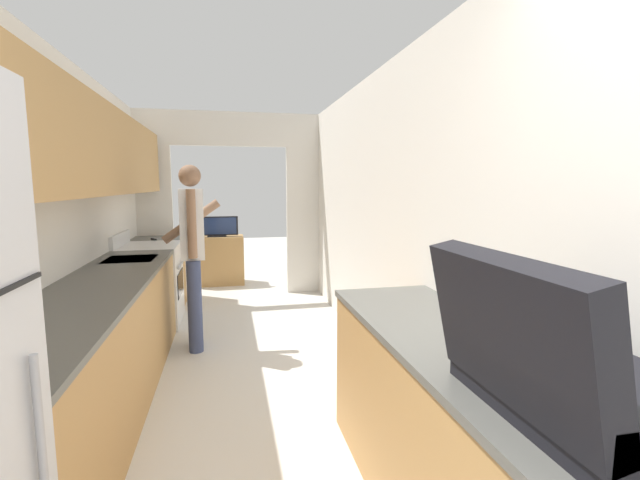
{
  "coord_description": "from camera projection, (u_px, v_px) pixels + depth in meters",
  "views": [
    {
      "loc": [
        -0.05,
        -0.44,
        1.54
      ],
      "look_at": [
        0.63,
        2.67,
        1.13
      ],
      "focal_mm": 24.0,
      "sensor_mm": 36.0,
      "label": 1
    }
  ],
  "objects": [
    {
      "name": "wall_right",
      "position": [
        428.0,
        229.0,
        2.82
      ],
      "size": [
        0.06,
        7.9,
        2.5
      ],
      "color": "white",
      "rests_on": "ground_plane"
    },
    {
      "name": "tv_cabinet",
      "position": [
        218.0,
        260.0,
        6.62
      ],
      "size": [
        0.79,
        0.42,
        0.75
      ],
      "color": "#B2844C",
      "rests_on": "ground_plane"
    },
    {
      "name": "range_oven",
      "position": [
        151.0,
        284.0,
        4.74
      ],
      "size": [
        0.66,
        0.77,
        1.02
      ],
      "color": "white",
      "rests_on": "ground_plane"
    },
    {
      "name": "counter_right",
      "position": [
        462.0,
        442.0,
        1.84
      ],
      "size": [
        0.62,
        2.01,
        0.88
      ],
      "color": "#B2844C",
      "rests_on": "ground_plane"
    },
    {
      "name": "counter_left",
      "position": [
        110.0,
        335.0,
        3.14
      ],
      "size": [
        0.62,
        4.56,
        0.88
      ],
      "color": "#B2844C",
      "rests_on": "ground_plane"
    },
    {
      "name": "person",
      "position": [
        193.0,
        251.0,
        3.93
      ],
      "size": [
        0.55,
        0.4,
        1.72
      ],
      "rotation": [
        0.0,
        0.0,
        1.66
      ],
      "color": "#384266",
      "rests_on": "ground_plane"
    },
    {
      "name": "wall_left",
      "position": [
        49.0,
        190.0,
        2.71
      ],
      "size": [
        0.38,
        7.9,
        2.5
      ],
      "color": "white",
      "rests_on": "ground_plane"
    },
    {
      "name": "wall_far_with_doorway",
      "position": [
        231.0,
        193.0,
        5.81
      ],
      "size": [
        2.83,
        0.06,
        2.5
      ],
      "color": "white",
      "rests_on": "ground_plane"
    },
    {
      "name": "television",
      "position": [
        217.0,
        227.0,
        6.52
      ],
      "size": [
        0.64,
        0.16,
        0.31
      ],
      "color": "black",
      "rests_on": "tv_cabinet"
    },
    {
      "name": "knife",
      "position": [
        154.0,
        239.0,
        5.16
      ],
      "size": [
        0.14,
        0.3,
        0.02
      ],
      "rotation": [
        0.0,
        0.0,
        0.59
      ],
      "color": "#B7B7BC",
      "rests_on": "counter_left"
    },
    {
      "name": "suitcase",
      "position": [
        552.0,
        368.0,
        1.21
      ],
      "size": [
        0.51,
        0.68,
        0.48
      ],
      "color": "black",
      "rests_on": "counter_right"
    }
  ]
}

